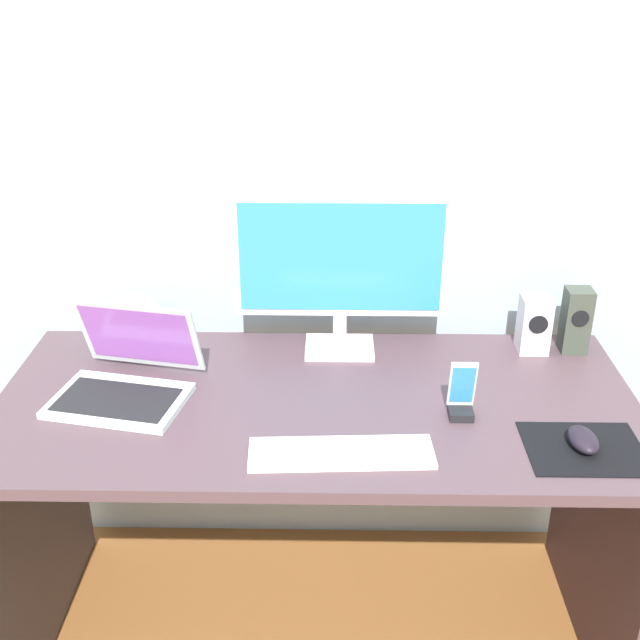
% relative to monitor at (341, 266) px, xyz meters
% --- Properties ---
extents(ground_plane, '(8.00, 8.00, 0.00)m').
position_rel_monitor_xyz_m(ground_plane, '(-0.06, -0.25, -0.97)').
color(ground_plane, '#945C2D').
extents(wall_back, '(6.00, 0.04, 2.50)m').
position_rel_monitor_xyz_m(wall_back, '(-0.06, 0.17, 0.28)').
color(wall_back, '#98AEBD').
rests_on(wall_back, ground_plane).
extents(desk, '(1.51, 0.70, 0.73)m').
position_rel_monitor_xyz_m(desk, '(-0.06, -0.25, -0.38)').
color(desk, '#4D3940').
rests_on(desk, ground_plane).
extents(monitor, '(0.55, 0.14, 0.42)m').
position_rel_monitor_xyz_m(monitor, '(0.00, 0.00, 0.00)').
color(monitor, white).
rests_on(monitor, desk).
extents(speaker_right, '(0.07, 0.07, 0.17)m').
position_rel_monitor_xyz_m(speaker_right, '(0.61, 0.01, -0.15)').
color(speaker_right, '#3D4339').
rests_on(speaker_right, desk).
extents(speaker_near_monitor, '(0.08, 0.08, 0.15)m').
position_rel_monitor_xyz_m(speaker_near_monitor, '(0.51, 0.01, -0.16)').
color(speaker_near_monitor, silver).
rests_on(speaker_near_monitor, desk).
extents(laptop, '(0.35, 0.33, 0.21)m').
position_rel_monitor_xyz_m(laptop, '(-0.51, -0.24, -0.19)').
color(laptop, silver).
rests_on(laptop, desk).
extents(fishbowl, '(0.16, 0.16, 0.16)m').
position_rel_monitor_xyz_m(fishbowl, '(-0.54, 0.00, -0.16)').
color(fishbowl, silver).
rests_on(fishbowl, desk).
extents(keyboard_external, '(0.39, 0.13, 0.01)m').
position_rel_monitor_xyz_m(keyboard_external, '(0.00, -0.48, -0.23)').
color(keyboard_external, white).
rests_on(keyboard_external, desk).
extents(mousepad, '(0.25, 0.20, 0.00)m').
position_rel_monitor_xyz_m(mousepad, '(0.52, -0.45, -0.24)').
color(mousepad, black).
rests_on(mousepad, desk).
extents(mouse, '(0.07, 0.10, 0.04)m').
position_rel_monitor_xyz_m(mouse, '(0.51, -0.44, -0.22)').
color(mouse, black).
rests_on(mouse, mousepad).
extents(phone_in_dock, '(0.06, 0.05, 0.14)m').
position_rel_monitor_xyz_m(phone_in_dock, '(0.27, -0.32, -0.19)').
color(phone_in_dock, black).
rests_on(phone_in_dock, desk).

